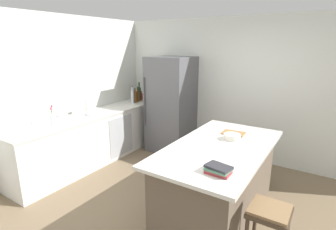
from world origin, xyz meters
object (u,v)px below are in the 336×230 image
Objects in this scene: sink_faucet at (73,109)px; flower_vase at (52,118)px; paper_towel_roll at (88,108)px; syrup_bottle at (138,96)px; bar_stool at (269,220)px; cutting_board at (233,133)px; refrigerator at (171,105)px; whiskey_bottle at (135,97)px; kitchen_island at (218,180)px; mixing_bowl at (232,137)px; hot_sauce_bottle at (142,96)px; soda_bottle at (133,96)px; wine_bottle at (139,93)px; cookbook_stack at (218,169)px.

flower_vase is at bearing -81.63° from sink_faucet.
syrup_bottle reaches higher than paper_towel_roll.
bar_stool is 1.40m from cutting_board.
sink_faucet is 1.60m from syrup_bottle.
whiskey_bottle is (-0.84, -0.10, 0.09)m from refrigerator.
whiskey_bottle is (-2.49, 1.40, 0.57)m from kitchen_island.
kitchen_island is 0.58m from mixing_bowl.
refrigerator is at bearing -11.07° from hot_sauce_bottle.
hot_sauce_bottle is 0.19m from syrup_bottle.
syrup_bottle is at bearing 88.98° from paper_towel_roll.
cutting_board is (-0.06, 0.23, -0.03)m from mixing_bowl.
flower_vase is 1.85m from soda_bottle.
whiskey_bottle is 0.10m from soda_bottle.
wine_bottle is (0.01, -0.09, 0.08)m from hot_sauce_bottle.
mixing_bowl is at bearing -35.44° from refrigerator.
flower_vase reaches higher than sink_faucet.
sink_faucet is 0.95× the size of syrup_bottle.
bar_stool is 1.73× the size of wine_bottle.
sink_faucet reaches higher than mixing_bowl.
cookbook_stack is (2.76, -0.12, -0.05)m from flower_vase.
flower_vase is 2.68m from mixing_bowl.
syrup_bottle is at bearing 154.69° from mixing_bowl.
mixing_bowl reaches higher than cutting_board.
soda_bottle is (-2.48, 1.30, 0.59)m from kitchen_island.
flower_vase is at bearing -89.58° from wine_bottle.
sink_faucet is at bearing -93.71° from soda_bottle.
cookbook_stack is (2.73, -1.97, -0.09)m from soda_bottle.
kitchen_island is 6.41× the size of paper_towel_roll.
paper_towel_roll reaches higher than bar_stool.
mixing_bowl is (2.53, -1.20, -0.07)m from syrup_bottle.
sink_faucet reaches higher than hot_sauce_bottle.
mixing_bowl is at bearing 81.61° from kitchen_island.
hot_sauce_bottle is 0.49× the size of wine_bottle.
wine_bottle reaches higher than kitchen_island.
bar_stool is 2.33× the size of whiskey_bottle.
refrigerator is 0.84m from syrup_bottle.
kitchen_island is 3.04m from wine_bottle.
flower_vase is at bearing -90.52° from whiskey_bottle.
refrigerator reaches higher than paper_towel_roll.
refrigerator is 9.64× the size of hot_sauce_bottle.
kitchen_island is 6.55× the size of cutting_board.
wine_bottle reaches higher than paper_towel_roll.
sink_faucet is at bearing -91.65° from wine_bottle.
paper_towel_roll is 1.53m from hot_sauce_bottle.
bar_stool is 1.95× the size of soda_bottle.
cookbook_stack is 1.22m from cutting_board.
flower_vase reaches higher than cookbook_stack.
kitchen_island is 6.69× the size of whiskey_bottle.
kitchen_island is 2.86m from soda_bottle.
mixing_bowl is (-0.69, 0.89, 0.40)m from bar_stool.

